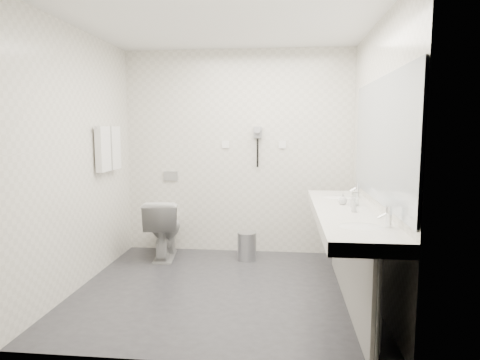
# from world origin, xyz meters

# --- Properties ---
(floor) EXTENTS (2.80, 2.80, 0.00)m
(floor) POSITION_xyz_m (0.00, 0.00, 0.00)
(floor) COLOR #2B2B30
(floor) RESTS_ON ground
(ceiling) EXTENTS (2.80, 2.80, 0.00)m
(ceiling) POSITION_xyz_m (0.00, 0.00, 2.50)
(ceiling) COLOR white
(ceiling) RESTS_ON wall_back
(wall_back) EXTENTS (2.80, 0.00, 2.80)m
(wall_back) POSITION_xyz_m (0.00, 1.30, 1.25)
(wall_back) COLOR silver
(wall_back) RESTS_ON floor
(wall_front) EXTENTS (2.80, 0.00, 2.80)m
(wall_front) POSITION_xyz_m (0.00, -1.30, 1.25)
(wall_front) COLOR silver
(wall_front) RESTS_ON floor
(wall_left) EXTENTS (0.00, 2.60, 2.60)m
(wall_left) POSITION_xyz_m (-1.40, 0.00, 1.25)
(wall_left) COLOR silver
(wall_left) RESTS_ON floor
(wall_right) EXTENTS (0.00, 2.60, 2.60)m
(wall_right) POSITION_xyz_m (1.40, 0.00, 1.25)
(wall_right) COLOR silver
(wall_right) RESTS_ON floor
(vanity_counter) EXTENTS (0.55, 2.20, 0.10)m
(vanity_counter) POSITION_xyz_m (1.12, -0.20, 0.80)
(vanity_counter) COLOR white
(vanity_counter) RESTS_ON floor
(vanity_panel) EXTENTS (0.03, 2.15, 0.75)m
(vanity_panel) POSITION_xyz_m (1.15, -0.20, 0.38)
(vanity_panel) COLOR #999691
(vanity_panel) RESTS_ON floor
(vanity_post_near) EXTENTS (0.06, 0.06, 0.75)m
(vanity_post_near) POSITION_xyz_m (1.18, -1.24, 0.38)
(vanity_post_near) COLOR silver
(vanity_post_near) RESTS_ON floor
(vanity_post_far) EXTENTS (0.06, 0.06, 0.75)m
(vanity_post_far) POSITION_xyz_m (1.18, 0.84, 0.38)
(vanity_post_far) COLOR silver
(vanity_post_far) RESTS_ON floor
(mirror) EXTENTS (0.02, 2.20, 1.05)m
(mirror) POSITION_xyz_m (1.39, -0.20, 1.45)
(mirror) COLOR #B2BCC6
(mirror) RESTS_ON wall_right
(basin_near) EXTENTS (0.40, 0.31, 0.05)m
(basin_near) POSITION_xyz_m (1.12, -0.85, 0.83)
(basin_near) COLOR white
(basin_near) RESTS_ON vanity_counter
(basin_far) EXTENTS (0.40, 0.31, 0.05)m
(basin_far) POSITION_xyz_m (1.12, 0.45, 0.83)
(basin_far) COLOR white
(basin_far) RESTS_ON vanity_counter
(faucet_near) EXTENTS (0.04, 0.04, 0.15)m
(faucet_near) POSITION_xyz_m (1.32, -0.85, 0.92)
(faucet_near) COLOR silver
(faucet_near) RESTS_ON vanity_counter
(faucet_far) EXTENTS (0.04, 0.04, 0.15)m
(faucet_far) POSITION_xyz_m (1.32, 0.45, 0.92)
(faucet_far) COLOR silver
(faucet_far) RESTS_ON vanity_counter
(soap_bottle_a) EXTENTS (0.05, 0.05, 0.10)m
(soap_bottle_a) POSITION_xyz_m (1.19, -0.07, 0.90)
(soap_bottle_a) COLOR silver
(soap_bottle_a) RESTS_ON vanity_counter
(soap_bottle_b) EXTENTS (0.11, 0.11, 0.10)m
(soap_bottle_b) POSITION_xyz_m (1.12, 0.03, 0.90)
(soap_bottle_b) COLOR silver
(soap_bottle_b) RESTS_ON vanity_counter
(soap_bottle_c) EXTENTS (0.06, 0.06, 0.12)m
(soap_bottle_c) POSITION_xyz_m (1.16, -0.32, 0.91)
(soap_bottle_c) COLOR silver
(soap_bottle_c) RESTS_ON vanity_counter
(glass_left) EXTENTS (0.07, 0.07, 0.12)m
(glass_left) POSITION_xyz_m (1.22, 0.00, 0.91)
(glass_left) COLOR silver
(glass_left) RESTS_ON vanity_counter
(toilet) EXTENTS (0.48, 0.75, 0.71)m
(toilet) POSITION_xyz_m (-0.85, 0.94, 0.36)
(toilet) COLOR white
(toilet) RESTS_ON floor
(flush_plate) EXTENTS (0.18, 0.02, 0.12)m
(flush_plate) POSITION_xyz_m (-0.85, 1.29, 0.95)
(flush_plate) COLOR #B2B5BA
(flush_plate) RESTS_ON wall_back
(pedal_bin) EXTENTS (0.27, 0.27, 0.32)m
(pedal_bin) POSITION_xyz_m (0.15, 0.93, 0.16)
(pedal_bin) COLOR #B2B5BA
(pedal_bin) RESTS_ON floor
(bin_lid) EXTENTS (0.23, 0.23, 0.02)m
(bin_lid) POSITION_xyz_m (0.15, 0.93, 0.32)
(bin_lid) COLOR #B2B5BA
(bin_lid) RESTS_ON pedal_bin
(towel_rail) EXTENTS (0.02, 0.62, 0.02)m
(towel_rail) POSITION_xyz_m (-1.35, 0.55, 1.55)
(towel_rail) COLOR silver
(towel_rail) RESTS_ON wall_left
(towel_near) EXTENTS (0.07, 0.24, 0.48)m
(towel_near) POSITION_xyz_m (-1.34, 0.41, 1.33)
(towel_near) COLOR white
(towel_near) RESTS_ON towel_rail
(towel_far) EXTENTS (0.07, 0.24, 0.48)m
(towel_far) POSITION_xyz_m (-1.34, 0.69, 1.33)
(towel_far) COLOR white
(towel_far) RESTS_ON towel_rail
(dryer_cradle) EXTENTS (0.10, 0.04, 0.14)m
(dryer_cradle) POSITION_xyz_m (0.25, 1.27, 1.50)
(dryer_cradle) COLOR #94959A
(dryer_cradle) RESTS_ON wall_back
(dryer_barrel) EXTENTS (0.08, 0.14, 0.08)m
(dryer_barrel) POSITION_xyz_m (0.25, 1.20, 1.53)
(dryer_barrel) COLOR #94959A
(dryer_barrel) RESTS_ON dryer_cradle
(dryer_cord) EXTENTS (0.02, 0.02, 0.35)m
(dryer_cord) POSITION_xyz_m (0.25, 1.26, 1.25)
(dryer_cord) COLOR black
(dryer_cord) RESTS_ON dryer_cradle
(switch_plate_a) EXTENTS (0.09, 0.02, 0.09)m
(switch_plate_a) POSITION_xyz_m (-0.15, 1.29, 1.35)
(switch_plate_a) COLOR white
(switch_plate_a) RESTS_ON wall_back
(switch_plate_b) EXTENTS (0.09, 0.02, 0.09)m
(switch_plate_b) POSITION_xyz_m (0.55, 1.29, 1.35)
(switch_plate_b) COLOR white
(switch_plate_b) RESTS_ON wall_back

